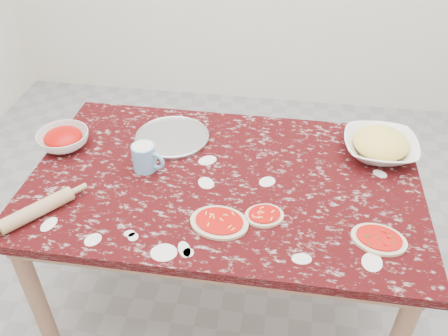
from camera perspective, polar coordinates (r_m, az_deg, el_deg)
ground at (r=2.50m, az=0.00°, el=-14.62°), size 4.00×4.00×0.00m
worktable at (r=2.01m, az=0.00°, el=-2.99°), size 1.60×1.00×0.75m
pizza_tray at (r=2.19m, az=-6.24°, el=3.66°), size 0.37×0.37×0.01m
sauce_bowl at (r=2.23m, az=-18.73°, el=3.24°), size 0.24×0.24×0.07m
cheese_bowl at (r=2.17m, az=18.24°, el=2.39°), size 0.32×0.32×0.08m
flour_mug at (r=1.99m, az=-9.48°, el=1.29°), size 0.15×0.10×0.11m
pizza_left at (r=1.75m, az=-0.57°, el=-6.54°), size 0.24×0.20×0.02m
pizza_mid at (r=1.78m, az=4.87°, el=-5.71°), size 0.18×0.16×0.02m
pizza_right at (r=1.77m, az=18.13°, el=-8.13°), size 0.22×0.19×0.02m
rolling_pin at (r=1.90m, az=-21.59°, el=-4.72°), size 0.22×0.26×0.06m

